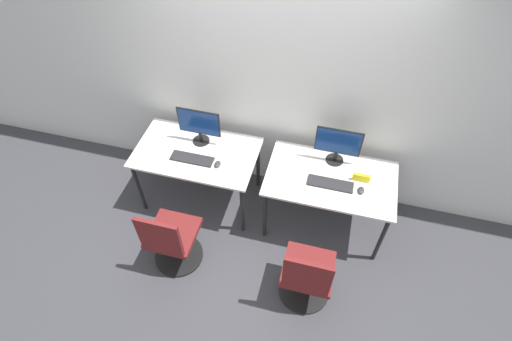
% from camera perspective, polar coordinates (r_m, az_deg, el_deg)
% --- Properties ---
extents(ground_plane, '(20.00, 20.00, 0.00)m').
position_cam_1_polar(ground_plane, '(4.27, -0.50, -9.27)').
color(ground_plane, '#3D3D42').
extents(wall_back, '(12.00, 0.05, 2.80)m').
position_cam_1_polar(wall_back, '(3.80, 2.78, 13.03)').
color(wall_back, silver).
rests_on(wall_back, ground_plane).
extents(desk_left, '(1.23, 0.73, 0.73)m').
position_cam_1_polar(desk_left, '(4.11, -8.44, 1.98)').
color(desk_left, silver).
rests_on(desk_left, ground_plane).
extents(monitor_left, '(0.44, 0.17, 0.40)m').
position_cam_1_polar(monitor_left, '(4.00, -8.14, 6.45)').
color(monitor_left, black).
rests_on(monitor_left, desk_left).
extents(keyboard_left, '(0.43, 0.13, 0.02)m').
position_cam_1_polar(keyboard_left, '(3.98, -9.13, 1.68)').
color(keyboard_left, '#262628').
rests_on(keyboard_left, desk_left).
extents(mouse_left, '(0.06, 0.09, 0.03)m').
position_cam_1_polar(mouse_left, '(3.89, -5.52, 0.91)').
color(mouse_left, '#333333').
rests_on(mouse_left, desk_left).
extents(office_chair_left, '(0.48, 0.48, 0.89)m').
position_cam_1_polar(office_chair_left, '(3.88, -11.95, -9.89)').
color(office_chair_left, black).
rests_on(office_chair_left, ground_plane).
extents(desk_right, '(1.23, 0.73, 0.73)m').
position_cam_1_polar(desk_right, '(3.90, 10.55, -1.72)').
color(desk_right, silver).
rests_on(desk_right, ground_plane).
extents(monitor_right, '(0.44, 0.17, 0.40)m').
position_cam_1_polar(monitor_right, '(3.85, 11.62, 3.69)').
color(monitor_right, black).
rests_on(monitor_right, desk_right).
extents(keyboard_right, '(0.43, 0.13, 0.02)m').
position_cam_1_polar(keyboard_right, '(3.78, 10.56, -1.87)').
color(keyboard_right, '#262628').
rests_on(keyboard_right, desk_right).
extents(mouse_right, '(0.06, 0.09, 0.03)m').
position_cam_1_polar(mouse_right, '(3.79, 14.77, -2.75)').
color(mouse_right, '#333333').
rests_on(mouse_right, desk_right).
extents(office_chair_right, '(0.48, 0.48, 0.89)m').
position_cam_1_polar(office_chair_right, '(3.65, 7.22, -14.96)').
color(office_chair_right, black).
rests_on(office_chair_right, ground_plane).
extents(placard_right, '(0.16, 0.03, 0.08)m').
position_cam_1_polar(placard_right, '(3.86, 14.80, -1.00)').
color(placard_right, yellow).
rests_on(placard_right, desk_right).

